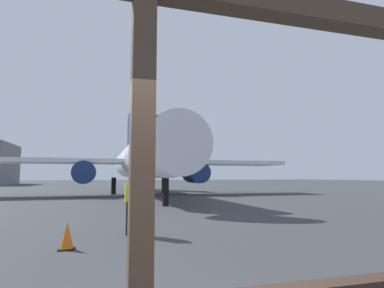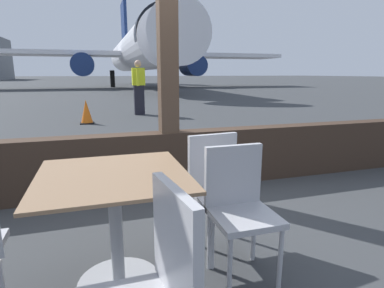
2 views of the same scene
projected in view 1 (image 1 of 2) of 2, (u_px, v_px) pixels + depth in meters
ground_plane at (103, 190)px, 40.70m from camera, size 220.00×220.00×0.00m
window_frame at (141, 231)px, 2.60m from camera, size 7.53×0.24×3.52m
airplane at (142, 159)px, 28.97m from camera, size 28.04×29.82×10.05m
ground_crew_worker at (132, 203)px, 9.28m from camera, size 0.40×0.56×1.74m
traffic_cone at (67, 236)px, 7.37m from camera, size 0.36×0.36×0.64m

